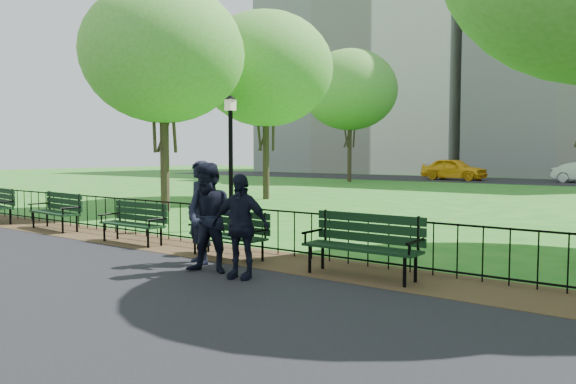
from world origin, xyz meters
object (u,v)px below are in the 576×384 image
Objects in this scene: tree_near_w at (163,54)px; tree_mid_w at (266,69)px; park_bench_left_b at (58,207)px; lamppost at (231,157)px; park_bench_left_a at (136,218)px; person_mid at (210,218)px; park_bench_right_a at (364,238)px; person_right at (240,226)px; tree_far_w at (350,90)px; taxi at (454,169)px; park_bench_main at (219,226)px; person_left at (200,212)px.

tree_near_w is 5.98m from tree_mid_w.
tree_near_w is at bearing 112.19° from park_bench_left_b.
tree_near_w is at bearing 156.49° from lamppost.
person_mid is at bearing -19.08° from park_bench_left_a.
park_bench_right_a is 1.07× the size of person_mid.
person_right is (-1.54, -1.28, 0.21)m from park_bench_right_a.
taxi is (5.03, 6.67, -5.55)m from tree_far_w.
lamppost is 0.38× the size of tree_far_w.
park_bench_main is at bearing -161.79° from taxi.
person_left is at bearing -4.07° from park_bench_left_b.
park_bench_main is 0.96× the size of person_mid.
park_bench_left_b is 6.29m from person_left.
park_bench_left_b is at bearing -178.31° from park_bench_main.
park_bench_left_a is at bearing 147.80° from person_right.
person_mid reaches higher than park_bench_main.
park_bench_left_b is at bearing -169.45° from person_left.
taxi reaches higher than park_bench_main.
person_right reaches higher than park_bench_left_b.
tree_far_w is 1.93× the size of taxi.
person_left reaches higher than person_right.
person_left is (-2.91, -0.83, 0.31)m from park_bench_right_a.
tree_far_w is 10.03m from taxi.
tree_far_w is 30.98m from person_mid.
tree_far_w is 4.98× the size of person_mid.
park_bench_main is at bearing 127.76° from person_right.
tree_near_w is 0.85× the size of tree_far_w.
tree_mid_w is 15.86m from person_mid.
tree_far_w reaches higher than tree_near_w.
park_bench_left_b is (-3.39, 0.19, 0.03)m from park_bench_left_a.
tree_far_w is at bearing 108.84° from park_bench_left_b.
person_left is 1.44m from person_right.
person_left is at bearing -54.58° from lamppost.
tree_near_w is at bearing 162.03° from person_left.
lamppost is at bearing 144.78° from person_left.
person_right is at bearing -52.59° from tree_mid_w.
tree_mid_w is 22.22m from taxi.
park_bench_main is 1.00× the size of park_bench_left_a.
lamppost is at bearing -164.95° from taxi.
park_bench_left_a is at bearing -175.98° from person_left.
park_bench_left_b is at bearing 178.95° from park_bench_right_a.
park_bench_right_a reaches higher than park_bench_main.
lamppost is (-2.39, 2.96, 1.31)m from park_bench_main.
park_bench_main is 33.70m from taxi.
person_left reaches higher than park_bench_left_a.
person_left is (12.73, -26.92, -5.43)m from tree_far_w.
person_mid reaches higher than person_right.
park_bench_left_b is 9.12m from park_bench_right_a.
park_bench_left_a is at bearing -177.09° from park_bench_main.
tree_near_w is (-10.67, 5.09, 4.76)m from park_bench_right_a.
tree_mid_w reaches higher than park_bench_left_a.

